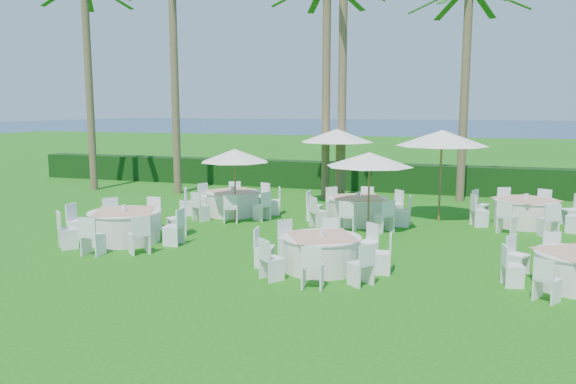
% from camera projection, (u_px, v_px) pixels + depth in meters
% --- Properties ---
extents(ground, '(120.00, 120.00, 0.00)m').
position_uv_depth(ground, '(289.00, 260.00, 13.48)').
color(ground, '#185F10').
rests_on(ground, ground).
extents(hedge, '(34.00, 1.00, 1.20)m').
position_uv_depth(hedge, '(373.00, 177.00, 24.67)').
color(hedge, black).
rests_on(hedge, ground).
extents(ocean, '(260.00, 260.00, 0.00)m').
position_uv_depth(ocean, '(450.00, 127.00, 109.40)').
color(ocean, '#071D4B').
rests_on(ocean, ground).
extents(banquet_table_a, '(3.38, 3.38, 1.01)m').
position_uv_depth(banquet_table_a, '(125.00, 226.00, 15.23)').
color(banquet_table_a, silver).
rests_on(banquet_table_a, ground).
extents(banquet_table_b, '(3.09, 3.09, 0.93)m').
position_uv_depth(banquet_table_b, '(322.00, 252.00, 12.58)').
color(banquet_table_b, silver).
rests_on(banquet_table_b, ground).
extents(banquet_table_d, '(3.16, 3.16, 0.98)m').
position_uv_depth(banquet_table_d, '(233.00, 202.00, 19.07)').
color(banquet_table_d, silver).
rests_on(banquet_table_d, ground).
extents(banquet_table_e, '(3.27, 3.27, 0.99)m').
position_uv_depth(banquet_table_e, '(358.00, 210.00, 17.67)').
color(banquet_table_e, silver).
rests_on(banquet_table_e, ground).
extents(banquet_table_f, '(3.27, 3.27, 1.00)m').
position_uv_depth(banquet_table_f, '(525.00, 212.00, 17.27)').
color(banquet_table_f, silver).
rests_on(banquet_table_f, ground).
extents(umbrella_a, '(2.19, 2.19, 2.34)m').
position_uv_depth(umbrella_a, '(235.00, 156.00, 17.50)').
color(umbrella_a, brown).
rests_on(umbrella_a, ground).
extents(umbrella_b, '(2.53, 2.53, 2.35)m').
position_uv_depth(umbrella_b, '(370.00, 159.00, 16.13)').
color(umbrella_b, brown).
rests_on(umbrella_b, ground).
extents(umbrella_c, '(2.76, 2.76, 2.83)m').
position_uv_depth(umbrella_c, '(337.00, 136.00, 20.93)').
color(umbrella_c, brown).
rests_on(umbrella_c, ground).
extents(umbrella_d, '(2.87, 2.87, 2.92)m').
position_uv_depth(umbrella_d, '(442.00, 138.00, 17.72)').
color(umbrella_d, brown).
rests_on(umbrella_d, ground).
extents(palm_a, '(4.17, 4.40, 10.61)m').
position_uv_depth(palm_a, '(174.00, 55.00, 23.06)').
color(palm_a, brown).
rests_on(palm_a, ground).
extents(palm_b, '(4.41, 4.03, 8.52)m').
position_uv_depth(palm_b, '(326.00, 79.00, 21.77)').
color(palm_b, brown).
rests_on(palm_b, ground).
extents(palm_c, '(4.39, 4.19, 11.93)m').
position_uv_depth(palm_c, '(343.00, 33.00, 21.36)').
color(palm_c, brown).
rests_on(palm_c, ground).
extents(palm_d, '(4.40, 4.10, 8.15)m').
position_uv_depth(palm_d, '(465.00, 84.00, 21.25)').
color(palm_d, brown).
rests_on(palm_d, ground).
extents(palm_f, '(4.40, 3.97, 9.00)m').
position_uv_depth(palm_f, '(89.00, 76.00, 24.27)').
color(palm_f, brown).
rests_on(palm_f, ground).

